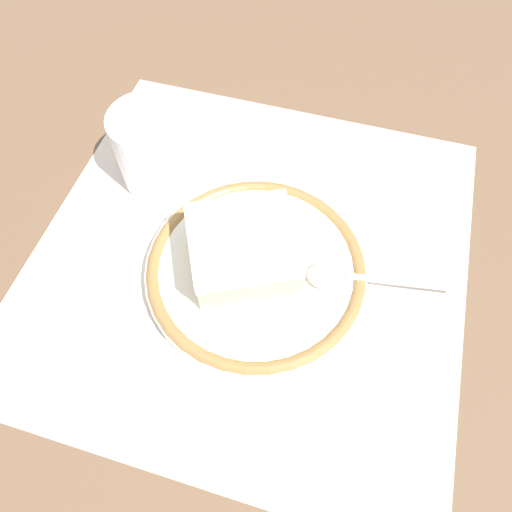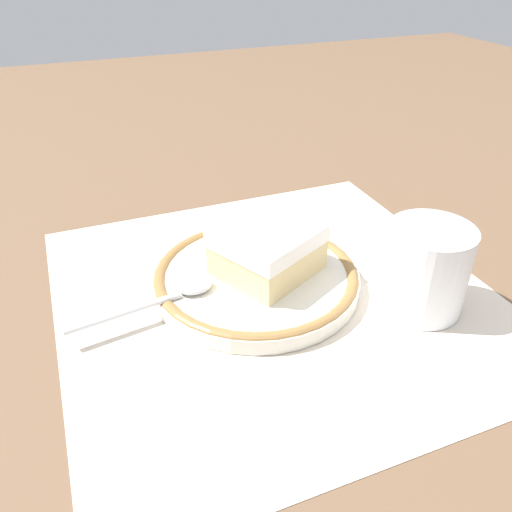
% 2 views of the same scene
% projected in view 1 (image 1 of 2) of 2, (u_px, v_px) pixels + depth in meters
% --- Properties ---
extents(ground_plane, '(2.40, 2.40, 0.00)m').
position_uv_depth(ground_plane, '(250.00, 255.00, 0.47)').
color(ground_plane, brown).
extents(placemat, '(0.42, 0.42, 0.00)m').
position_uv_depth(placemat, '(250.00, 255.00, 0.47)').
color(placemat, beige).
rests_on(placemat, ground_plane).
extents(plate, '(0.21, 0.21, 0.02)m').
position_uv_depth(plate, '(256.00, 270.00, 0.45)').
color(plate, silver).
rests_on(plate, placemat).
extents(cake_slice, '(0.12, 0.12, 0.05)m').
position_uv_depth(cake_slice, '(240.00, 249.00, 0.42)').
color(cake_slice, beige).
rests_on(cake_slice, plate).
extents(spoon, '(0.04, 0.14, 0.01)m').
position_uv_depth(spoon, '(349.00, 279.00, 0.43)').
color(spoon, silver).
rests_on(spoon, plate).
extents(cup, '(0.08, 0.08, 0.09)m').
position_uv_depth(cup, '(155.00, 153.00, 0.48)').
color(cup, white).
rests_on(cup, placemat).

